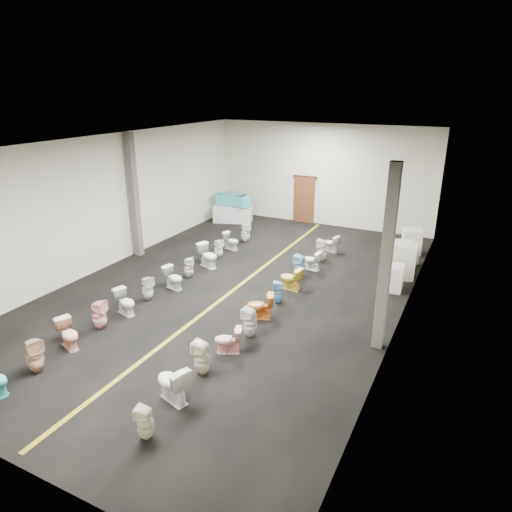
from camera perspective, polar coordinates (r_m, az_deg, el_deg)
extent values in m
plane|color=black|center=(14.48, -2.41, -3.96)|extent=(16.00, 16.00, 0.00)
plane|color=black|center=(13.27, -2.70, 14.02)|extent=(16.00, 16.00, 0.00)
plane|color=beige|center=(20.89, 8.28, 9.96)|extent=(10.00, 0.00, 10.00)
plane|color=beige|center=(16.65, -17.89, 6.51)|extent=(0.00, 16.00, 16.00)
plane|color=beige|center=(12.19, 18.50, 1.54)|extent=(0.00, 16.00, 16.00)
cube|color=olive|center=(14.48, -2.41, -3.95)|extent=(0.12, 15.60, 0.01)
cube|color=#562D19|center=(21.34, 6.02, 6.98)|extent=(1.00, 0.10, 2.10)
cube|color=#331C11|center=(21.12, 6.14, 9.81)|extent=(1.15, 0.08, 0.10)
cube|color=#59544C|center=(17.19, -14.99, 7.23)|extent=(0.25, 0.25, 4.50)
cube|color=#59544C|center=(10.82, 15.95, -0.54)|extent=(0.25, 0.25, 4.50)
cube|color=silver|center=(21.47, -2.90, 5.33)|extent=(1.92, 1.38, 0.77)
cube|color=#40AEBA|center=(21.31, -2.93, 7.05)|extent=(1.22, 0.70, 0.50)
cylinder|color=#40AEBA|center=(21.62, -4.30, 7.22)|extent=(0.66, 0.66, 0.50)
cylinder|color=#40AEBA|center=(21.01, -1.52, 6.88)|extent=(0.66, 0.66, 0.50)
cube|color=teal|center=(21.27, -2.94, 7.58)|extent=(1.01, 0.49, 0.20)
cube|color=white|center=(14.79, 16.66, -2.59)|extent=(0.67, 0.67, 0.82)
cube|color=silver|center=(15.84, 17.54, -0.43)|extent=(1.07, 1.07, 1.18)
cube|color=silver|center=(17.02, 18.17, 0.23)|extent=(0.91, 0.91, 0.79)
cube|color=silver|center=(18.25, 18.87, 1.74)|extent=(0.82, 0.82, 0.94)
imported|color=tan|center=(11.38, -25.95, -11.10)|extent=(0.49, 0.48, 0.84)
imported|color=#F3B194|center=(12.07, -22.38, -9.00)|extent=(0.81, 0.62, 0.72)
imported|color=#F9AFAE|center=(12.63, -19.01, -6.96)|extent=(0.43, 0.43, 0.81)
imported|color=silver|center=(13.24, -16.00, -5.55)|extent=(0.78, 0.58, 0.71)
imported|color=silver|center=(13.89, -13.40, -3.95)|extent=(0.43, 0.43, 0.75)
imported|color=silver|center=(14.51, -10.26, -2.70)|extent=(0.77, 0.54, 0.71)
imported|color=silver|center=(15.25, -8.42, -1.44)|extent=(0.42, 0.42, 0.71)
imported|color=white|center=(16.05, -6.02, 0.05)|extent=(0.93, 0.72, 0.83)
imported|color=white|center=(16.86, -4.72, 0.91)|extent=(0.40, 0.40, 0.72)
imported|color=silver|center=(17.74, -3.11, 1.88)|extent=(0.72, 0.49, 0.67)
imported|color=white|center=(18.55, -1.31, 2.96)|extent=(0.44, 0.44, 0.81)
imported|color=beige|center=(8.89, -13.66, -19.63)|extent=(0.37, 0.36, 0.68)
imported|color=white|center=(9.62, -10.42, -15.36)|extent=(0.90, 0.68, 0.82)
imported|color=beige|center=(10.29, -6.76, -12.52)|extent=(0.39, 0.38, 0.81)
imported|color=#F6AEAD|center=(11.00, -3.51, -10.47)|extent=(0.75, 0.61, 0.67)
imported|color=silver|center=(11.61, -0.77, -8.32)|extent=(0.38, 0.38, 0.79)
imported|color=orange|center=(12.47, 0.52, -6.28)|extent=(0.83, 0.67, 0.74)
imported|color=#73AFD6|center=(13.37, 2.81, -4.52)|extent=(0.42, 0.41, 0.69)
imported|color=yellow|center=(14.23, 4.40, -2.82)|extent=(0.79, 0.52, 0.75)
imported|color=#77B5D8|center=(15.06, 5.51, -1.35)|extent=(0.40, 0.39, 0.83)
imported|color=white|center=(15.85, 6.98, -0.53)|extent=(0.73, 0.50, 0.69)
imported|color=#F6EBC6|center=(16.72, 8.23, 0.75)|extent=(0.40, 0.39, 0.80)
imported|color=silver|center=(17.69, 9.34, 1.56)|extent=(0.73, 0.55, 0.66)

